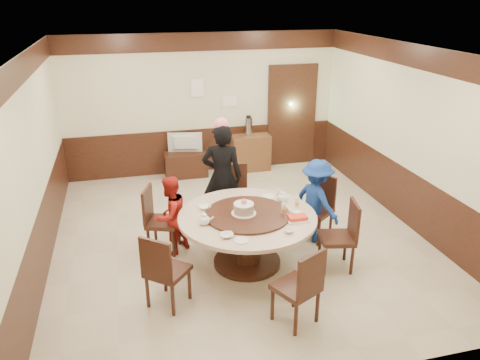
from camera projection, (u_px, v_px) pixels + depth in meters
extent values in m
plane|color=beige|center=(239.00, 236.00, 7.24)|extent=(6.00, 6.00, 0.00)
plane|color=silver|center=(239.00, 50.00, 6.18)|extent=(6.00, 6.00, 0.00)
cube|color=beige|center=(203.00, 105.00, 9.41)|extent=(5.50, 0.04, 2.80)
cube|color=beige|center=(324.00, 258.00, 4.02)|extent=(5.50, 0.04, 2.80)
cube|color=beige|center=(34.00, 167.00, 6.09)|extent=(0.04, 6.00, 2.80)
cube|color=beige|center=(408.00, 137.00, 7.34)|extent=(0.04, 6.00, 2.80)
cube|color=#341910|center=(239.00, 210.00, 7.07)|extent=(5.50, 6.00, 0.90)
cube|color=#341910|center=(239.00, 64.00, 6.25)|extent=(5.50, 6.00, 0.35)
cube|color=#341910|center=(292.00, 116.00, 9.93)|extent=(1.05, 0.08, 2.18)
cube|color=#8EDCA0|center=(291.00, 116.00, 9.94)|extent=(0.88, 0.02, 2.05)
cylinder|color=#341910|center=(247.00, 261.00, 6.52)|extent=(0.93, 0.93, 0.06)
cylinder|color=#341910|center=(247.00, 241.00, 6.39)|extent=(0.37, 0.37, 0.65)
cylinder|color=#C9A892|center=(247.00, 217.00, 6.25)|extent=(1.86, 1.86, 0.05)
cylinder|color=#341910|center=(247.00, 214.00, 6.24)|extent=(1.14, 1.14, 0.03)
cube|color=#341910|center=(315.00, 211.00, 7.04)|extent=(0.62, 0.62, 0.06)
cube|color=#341910|center=(323.00, 190.00, 7.09)|extent=(0.29, 0.36, 0.50)
cube|color=#341910|center=(314.00, 225.00, 7.13)|extent=(0.36, 0.36, 0.42)
cube|color=#341910|center=(237.00, 199.00, 7.45)|extent=(0.46, 0.46, 0.06)
cube|color=#341910|center=(234.00, 178.00, 7.54)|extent=(0.42, 0.06, 0.50)
cube|color=#341910|center=(237.00, 213.00, 7.54)|extent=(0.36, 0.36, 0.42)
cube|color=#341910|center=(163.00, 222.00, 6.70)|extent=(0.56, 0.56, 0.06)
cube|color=#341910|center=(147.00, 205.00, 6.62)|extent=(0.18, 0.41, 0.50)
cube|color=#341910|center=(164.00, 237.00, 6.80)|extent=(0.36, 0.36, 0.42)
cube|color=#341910|center=(168.00, 271.00, 5.54)|extent=(0.62, 0.62, 0.06)
cube|color=#341910|center=(156.00, 260.00, 5.26)|extent=(0.35, 0.30, 0.50)
cube|color=#341910|center=(169.00, 288.00, 5.63)|extent=(0.36, 0.36, 0.42)
cube|color=#341910|center=(296.00, 287.00, 5.23)|extent=(0.59, 0.59, 0.06)
cube|color=#341910|center=(311.00, 275.00, 4.99)|extent=(0.39, 0.22, 0.50)
cube|color=#341910|center=(295.00, 305.00, 5.33)|extent=(0.36, 0.36, 0.42)
cube|color=#341910|center=(337.00, 238.00, 6.27)|extent=(0.52, 0.52, 0.06)
cube|color=#341910|center=(354.00, 220.00, 6.18)|extent=(0.13, 0.42, 0.50)
cube|color=#341910|center=(335.00, 254.00, 6.36)|extent=(0.36, 0.36, 0.42)
imported|color=black|center=(222.00, 177.00, 7.25)|extent=(0.71, 0.56, 1.71)
imported|color=#AB1D16|center=(170.00, 215.00, 6.61)|extent=(0.72, 0.70, 1.17)
imported|color=navy|center=(316.00, 201.00, 6.93)|extent=(0.75, 0.94, 1.28)
cylinder|color=white|center=(244.00, 213.00, 6.22)|extent=(0.33, 0.33, 0.01)
cylinder|color=tan|center=(244.00, 209.00, 6.19)|extent=(0.26, 0.26, 0.12)
cylinder|color=white|center=(244.00, 204.00, 6.17)|extent=(0.27, 0.27, 0.01)
sphere|color=pink|center=(244.00, 201.00, 6.15)|extent=(0.08, 0.08, 0.08)
ellipsoid|color=white|center=(204.00, 220.00, 5.97)|extent=(0.17, 0.15, 0.13)
ellipsoid|color=white|center=(282.00, 198.00, 6.62)|extent=(0.17, 0.15, 0.13)
imported|color=white|center=(205.00, 207.00, 6.43)|extent=(0.16, 0.16, 0.04)
imported|color=white|center=(289.00, 231.00, 5.79)|extent=(0.12, 0.12, 0.04)
imported|color=white|center=(227.00, 235.00, 5.69)|extent=(0.16, 0.16, 0.04)
imported|color=white|center=(296.00, 212.00, 6.27)|extent=(0.15, 0.15, 0.05)
cylinder|color=white|center=(241.00, 240.00, 5.60)|extent=(0.18, 0.18, 0.01)
cylinder|color=white|center=(268.00, 197.00, 6.79)|extent=(0.18, 0.18, 0.01)
cube|color=white|center=(297.00, 220.00, 6.10)|extent=(0.30, 0.20, 0.02)
cube|color=red|center=(298.00, 217.00, 6.09)|extent=(0.24, 0.15, 0.04)
cylinder|color=silver|center=(283.00, 209.00, 6.23)|extent=(0.06, 0.06, 0.16)
cylinder|color=silver|center=(297.00, 203.00, 6.41)|extent=(0.06, 0.06, 0.16)
cylinder|color=silver|center=(279.00, 195.00, 6.67)|extent=(0.06, 0.06, 0.16)
cube|color=#341910|center=(186.00, 164.00, 9.52)|extent=(0.85, 0.45, 0.50)
imported|color=gray|center=(185.00, 143.00, 9.35)|extent=(0.69, 0.22, 0.40)
cube|color=brown|center=(250.00, 153.00, 9.81)|extent=(0.80, 0.40, 0.75)
cylinder|color=silver|center=(249.00, 127.00, 9.59)|extent=(0.15, 0.15, 0.38)
cube|color=white|center=(197.00, 88.00, 9.21)|extent=(0.25, 0.00, 0.35)
cube|color=white|center=(230.00, 101.00, 9.47)|extent=(0.30, 0.00, 0.22)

